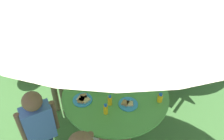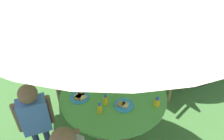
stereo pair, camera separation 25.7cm
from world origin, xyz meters
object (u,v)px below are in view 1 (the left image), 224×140
at_px(potted_plant, 25,60).
at_px(juice_bottle_center_back, 160,98).
at_px(cup_far, 83,86).
at_px(child_in_blue_shirt, 39,123).
at_px(snack_bowl, 99,86).
at_px(cup_near, 107,73).
at_px(wooden_chair, 166,54).
at_px(juice_bottle_mid_left, 140,73).
at_px(child_in_white_shirt, 53,65).
at_px(plate_front_edge, 122,74).
at_px(juice_bottle_far_left, 110,100).
at_px(dome_tent, 163,9).
at_px(plate_near_left, 83,99).
at_px(child_in_pink_shirt, 106,48).
at_px(garden_table, 115,104).
at_px(juice_bottle_near_right, 106,109).
at_px(juice_bottle_far_right, 141,66).
at_px(plate_center_front, 128,104).

xyz_separation_m(potted_plant, juice_bottle_center_back, (2.22, -0.90, 0.44)).
bearing_deg(cup_far, child_in_blue_shirt, -117.19).
height_order(snack_bowl, cup_near, snack_bowl).
xyz_separation_m(wooden_chair, juice_bottle_mid_left, (-0.32, -0.83, 0.22)).
height_order(wooden_chair, child_in_white_shirt, child_in_white_shirt).
distance_m(child_in_white_shirt, snack_bowl, 0.67).
bearing_deg(plate_front_edge, juice_bottle_far_left, -94.19).
height_order(dome_tent, child_in_blue_shirt, dome_tent).
xyz_separation_m(plate_near_left, cup_near, (0.17, 0.48, 0.02)).
height_order(child_in_pink_shirt, juice_bottle_mid_left, child_in_pink_shirt).
bearing_deg(potted_plant, snack_bowl, -28.51).
relative_size(child_in_blue_shirt, cup_far, 17.36).
relative_size(child_in_white_shirt, child_in_blue_shirt, 1.18).
relative_size(garden_table, juice_bottle_near_right, 9.54).
relative_size(wooden_chair, plate_near_left, 4.83).
relative_size(dome_tent, plate_near_left, 12.22).
relative_size(child_in_blue_shirt, plate_near_left, 5.15).
bearing_deg(plate_front_edge, dome_tent, 77.31).
height_order(wooden_chair, snack_bowl, wooden_chair).
distance_m(snack_bowl, plate_near_left, 0.27).
distance_m(dome_tent, snack_bowl, 2.26).
relative_size(juice_bottle_near_right, juice_bottle_far_right, 1.07).
height_order(plate_near_left, cup_far, cup_far).
distance_m(plate_near_left, cup_far, 0.19).
bearing_deg(child_in_blue_shirt, plate_near_left, 7.52).
height_order(juice_bottle_far_right, juice_bottle_center_back, juice_bottle_far_right).
bearing_deg(juice_bottle_far_right, child_in_white_shirt, -164.74).
bearing_deg(dome_tent, plate_center_front, -81.10).
height_order(potted_plant, juice_bottle_mid_left, juice_bottle_mid_left).
bearing_deg(snack_bowl, child_in_blue_shirt, -127.84).
bearing_deg(plate_near_left, child_in_white_shirt, 141.88).
height_order(garden_table, plate_near_left, plate_near_left).
bearing_deg(child_in_pink_shirt, cup_near, -5.40).
relative_size(child_in_blue_shirt, juice_bottle_far_left, 8.94).
height_order(dome_tent, cup_near, dome_tent).
relative_size(garden_table, plate_near_left, 5.63).
bearing_deg(child_in_white_shirt, cup_near, 20.63).
relative_size(child_in_pink_shirt, plate_near_left, 5.72).
height_order(garden_table, potted_plant, garden_table).
distance_m(dome_tent, cup_near, 2.02).
relative_size(juice_bottle_far_right, juice_bottle_center_back, 1.08).
bearing_deg(plate_center_front, child_in_white_shirt, 160.25).
height_order(juice_bottle_far_left, juice_bottle_far_right, juice_bottle_far_left).
distance_m(child_in_blue_shirt, juice_bottle_near_right, 0.68).
bearing_deg(juice_bottle_mid_left, garden_table, -123.85).
relative_size(juice_bottle_far_right, juice_bottle_mid_left, 1.02).
height_order(potted_plant, plate_near_left, plate_near_left).
height_order(dome_tent, juice_bottle_far_right, dome_tent).
bearing_deg(juice_bottle_far_left, garden_table, 83.03).
height_order(child_in_white_shirt, juice_bottle_far_right, child_in_white_shirt).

